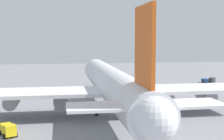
# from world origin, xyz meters

# --- Properties ---
(ground_plane) EXTENTS (272.38, 272.38, 0.00)m
(ground_plane) POSITION_xyz_m (0.00, 0.00, 0.00)
(ground_plane) COLOR gray
(cargo_airplane) EXTENTS (68.10, 55.18, 20.07)m
(cargo_airplane) POSITION_xyz_m (-0.21, 0.00, 5.97)
(cargo_airplane) COLOR silver
(cargo_airplane) RESTS_ON ground_plane
(baggage_tug) EXTENTS (4.96, 3.94, 2.03)m
(baggage_tug) POSITION_xyz_m (39.08, -41.21, 1.01)
(baggage_tug) COLOR #333338
(baggage_tug) RESTS_ON ground_plane
(cargo_loader) EXTENTS (4.46, 3.31, 2.07)m
(cargo_loader) POSITION_xyz_m (-14.40, 19.35, 1.10)
(cargo_loader) COLOR yellow
(cargo_loader) RESTS_ON ground_plane
(cargo_container_fore) EXTENTS (2.89, 3.57, 1.67)m
(cargo_container_fore) POSITION_xyz_m (25.74, -37.31, 0.83)
(cargo_container_fore) COLOR #B7BCC6
(cargo_container_fore) RESTS_ON ground_plane
(cargo_container_aft) EXTENTS (3.47, 3.15, 1.98)m
(cargo_container_aft) POSITION_xyz_m (4.83, -23.60, 0.99)
(cargo_container_aft) COLOR #4C729E
(cargo_container_aft) RESTS_ON ground_plane
(safety_cone_nose) EXTENTS (0.41, 0.41, 0.59)m
(safety_cone_nose) POSITION_xyz_m (30.64, -3.07, 0.29)
(safety_cone_nose) COLOR orange
(safety_cone_nose) RESTS_ON ground_plane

